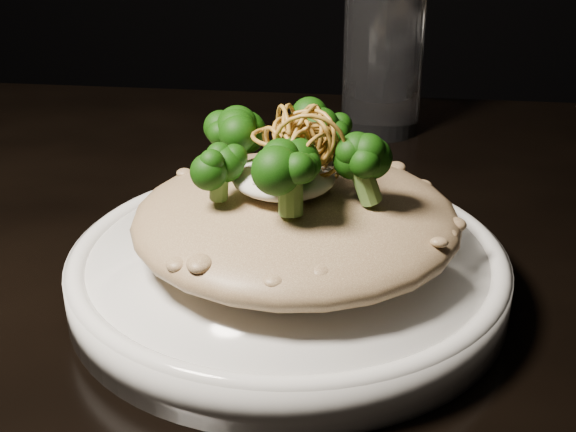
{
  "coord_description": "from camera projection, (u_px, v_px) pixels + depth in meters",
  "views": [
    {
      "loc": [
        0.05,
        -0.47,
        1.02
      ],
      "look_at": [
        -0.01,
        -0.03,
        0.81
      ],
      "focal_mm": 50.0,
      "sensor_mm": 36.0,
      "label": 1
    }
  ],
  "objects": [
    {
      "name": "table",
      "position": [
        300.0,
        373.0,
        0.58
      ],
      "size": [
        1.1,
        0.8,
        0.75
      ],
      "color": "black",
      "rests_on": "ground"
    },
    {
      "name": "plate",
      "position": [
        288.0,
        273.0,
        0.51
      ],
      "size": [
        0.28,
        0.28,
        0.03
      ],
      "primitive_type": "cylinder",
      "color": "white",
      "rests_on": "table"
    },
    {
      "name": "risotto",
      "position": [
        296.0,
        219.0,
        0.5
      ],
      "size": [
        0.2,
        0.2,
        0.04
      ],
      "primitive_type": "ellipsoid",
      "color": "brown",
      "rests_on": "plate"
    },
    {
      "name": "cheese",
      "position": [
        284.0,
        177.0,
        0.48
      ],
      "size": [
        0.06,
        0.06,
        0.02
      ],
      "primitive_type": "ellipsoid",
      "color": "white",
      "rests_on": "risotto"
    },
    {
      "name": "shallots",
      "position": [
        296.0,
        140.0,
        0.46
      ],
      "size": [
        0.05,
        0.05,
        0.03
      ],
      "primitive_type": null,
      "color": "brown",
      "rests_on": "cheese"
    },
    {
      "name": "broccoli",
      "position": [
        289.0,
        148.0,
        0.48
      ],
      "size": [
        0.14,
        0.14,
        0.05
      ],
      "primitive_type": null,
      "color": "black",
      "rests_on": "risotto"
    },
    {
      "name": "drinking_glass",
      "position": [
        383.0,
        64.0,
        0.76
      ],
      "size": [
        0.1,
        0.1,
        0.13
      ],
      "primitive_type": "cylinder",
      "rotation": [
        0.0,
        0.0,
        0.43
      ],
      "color": "silver",
      "rests_on": "table"
    }
  ]
}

